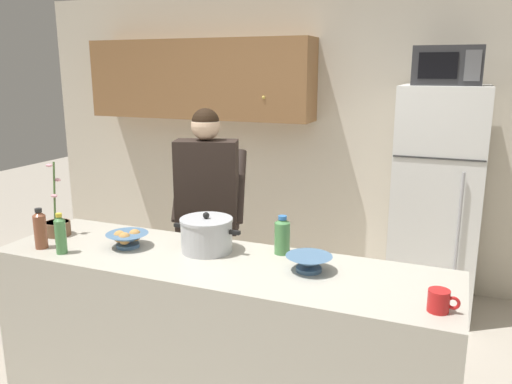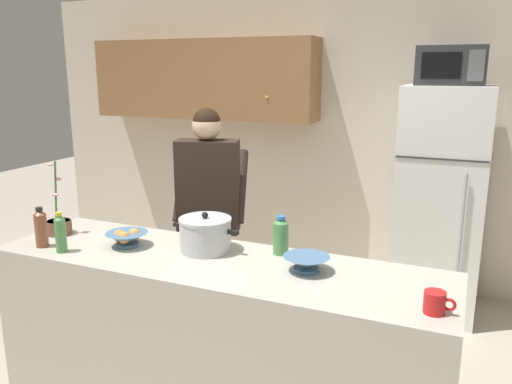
{
  "view_description": "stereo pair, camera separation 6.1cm",
  "coord_description": "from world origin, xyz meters",
  "px_view_note": "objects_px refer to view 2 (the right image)",
  "views": [
    {
      "loc": [
        1.15,
        -2.28,
        1.91
      ],
      "look_at": [
        0.0,
        0.55,
        1.17
      ],
      "focal_mm": 35.99,
      "sensor_mm": 36.0,
      "label": 1
    },
    {
      "loc": [
        1.21,
        -2.26,
        1.91
      ],
      "look_at": [
        0.0,
        0.55,
        1.17
      ],
      "focal_mm": 35.99,
      "sensor_mm": 36.0,
      "label": 2
    }
  ],
  "objects_px": {
    "potted_orchid": "(59,224)",
    "coffee_mug": "(435,302)",
    "cooking_pot": "(205,234)",
    "bread_bowl": "(127,238)",
    "empty_bowl": "(306,263)",
    "bottle_far_corner": "(60,233)",
    "refrigerator": "(440,202)",
    "bottle_mid_counter": "(41,228)",
    "person_near_pot": "(209,199)",
    "bottle_near_edge": "(281,235)",
    "microwave": "(452,66)"
  },
  "relations": [
    {
      "from": "bottle_near_edge",
      "to": "bottle_mid_counter",
      "type": "xyz_separation_m",
      "value": [
        -1.29,
        -0.43,
        0.01
      ]
    },
    {
      "from": "bottle_mid_counter",
      "to": "coffee_mug",
      "type": "bearing_deg",
      "value": 0.65
    },
    {
      "from": "bottle_near_edge",
      "to": "coffee_mug",
      "type": "bearing_deg",
      "value": -25.92
    },
    {
      "from": "bread_bowl",
      "to": "bottle_near_edge",
      "type": "relative_size",
      "value": 1.11
    },
    {
      "from": "potted_orchid",
      "to": "coffee_mug",
      "type": "bearing_deg",
      "value": -4.96
    },
    {
      "from": "person_near_pot",
      "to": "potted_orchid",
      "type": "relative_size",
      "value": 3.67
    },
    {
      "from": "bread_bowl",
      "to": "bottle_near_edge",
      "type": "xyz_separation_m",
      "value": [
        0.85,
        0.23,
        0.05
      ]
    },
    {
      "from": "bottle_mid_counter",
      "to": "potted_orchid",
      "type": "xyz_separation_m",
      "value": [
        -0.08,
        0.21,
        -0.05
      ]
    },
    {
      "from": "cooking_pot",
      "to": "coffee_mug",
      "type": "distance_m",
      "value": 1.27
    },
    {
      "from": "coffee_mug",
      "to": "bread_bowl",
      "type": "bearing_deg",
      "value": 174.17
    },
    {
      "from": "refrigerator",
      "to": "coffee_mug",
      "type": "height_order",
      "value": "refrigerator"
    },
    {
      "from": "bottle_near_edge",
      "to": "bottle_mid_counter",
      "type": "height_order",
      "value": "bottle_mid_counter"
    },
    {
      "from": "refrigerator",
      "to": "coffee_mug",
      "type": "distance_m",
      "value": 2.03
    },
    {
      "from": "person_near_pot",
      "to": "cooking_pot",
      "type": "xyz_separation_m",
      "value": [
        0.33,
        -0.65,
        -0.02
      ]
    },
    {
      "from": "cooking_pot",
      "to": "potted_orchid",
      "type": "distance_m",
      "value": 0.97
    },
    {
      "from": "cooking_pot",
      "to": "bottle_near_edge",
      "type": "bearing_deg",
      "value": 16.49
    },
    {
      "from": "refrigerator",
      "to": "potted_orchid",
      "type": "xyz_separation_m",
      "value": [
        -2.08,
        -1.83,
        0.09
      ]
    },
    {
      "from": "refrigerator",
      "to": "bottle_far_corner",
      "type": "bearing_deg",
      "value": -131.51
    },
    {
      "from": "bottle_near_edge",
      "to": "potted_orchid",
      "type": "bearing_deg",
      "value": -171.08
    },
    {
      "from": "cooking_pot",
      "to": "bottle_far_corner",
      "type": "relative_size",
      "value": 1.77
    },
    {
      "from": "refrigerator",
      "to": "potted_orchid",
      "type": "bearing_deg",
      "value": -138.63
    },
    {
      "from": "cooking_pot",
      "to": "bread_bowl",
      "type": "height_order",
      "value": "cooking_pot"
    },
    {
      "from": "empty_bowl",
      "to": "coffee_mug",
      "type": "bearing_deg",
      "value": -19.34
    },
    {
      "from": "coffee_mug",
      "to": "bottle_mid_counter",
      "type": "relative_size",
      "value": 0.57
    },
    {
      "from": "microwave",
      "to": "bottle_mid_counter",
      "type": "height_order",
      "value": "microwave"
    },
    {
      "from": "coffee_mug",
      "to": "bottle_far_corner",
      "type": "height_order",
      "value": "bottle_far_corner"
    },
    {
      "from": "empty_bowl",
      "to": "bottle_far_corner",
      "type": "height_order",
      "value": "bottle_far_corner"
    },
    {
      "from": "refrigerator",
      "to": "cooking_pot",
      "type": "relative_size",
      "value": 4.43
    },
    {
      "from": "refrigerator",
      "to": "potted_orchid",
      "type": "distance_m",
      "value": 2.77
    },
    {
      "from": "microwave",
      "to": "bread_bowl",
      "type": "height_order",
      "value": "microwave"
    },
    {
      "from": "bread_bowl",
      "to": "bottle_mid_counter",
      "type": "xyz_separation_m",
      "value": [
        -0.44,
        -0.2,
        0.06
      ]
    },
    {
      "from": "person_near_pot",
      "to": "coffee_mug",
      "type": "height_order",
      "value": "person_near_pot"
    },
    {
      "from": "person_near_pot",
      "to": "coffee_mug",
      "type": "bearing_deg",
      "value": -30.82
    },
    {
      "from": "coffee_mug",
      "to": "bottle_near_edge",
      "type": "bearing_deg",
      "value": 154.08
    },
    {
      "from": "refrigerator",
      "to": "microwave",
      "type": "height_order",
      "value": "microwave"
    },
    {
      "from": "refrigerator",
      "to": "bottle_mid_counter",
      "type": "bearing_deg",
      "value": -134.33
    },
    {
      "from": "coffee_mug",
      "to": "potted_orchid",
      "type": "xyz_separation_m",
      "value": [
        -2.2,
        0.19,
        0.01
      ]
    },
    {
      "from": "person_near_pot",
      "to": "bottle_far_corner",
      "type": "xyz_separation_m",
      "value": [
        -0.39,
        -0.98,
        -0.0
      ]
    },
    {
      "from": "person_near_pot",
      "to": "bottle_far_corner",
      "type": "relative_size",
      "value": 7.26
    },
    {
      "from": "empty_bowl",
      "to": "bottle_mid_counter",
      "type": "xyz_separation_m",
      "value": [
        -1.49,
        -0.24,
        0.07
      ]
    },
    {
      "from": "bottle_near_edge",
      "to": "bottle_far_corner",
      "type": "bearing_deg",
      "value": -157.96
    },
    {
      "from": "coffee_mug",
      "to": "bottle_near_edge",
      "type": "relative_size",
      "value": 0.61
    },
    {
      "from": "person_near_pot",
      "to": "bottle_near_edge",
      "type": "bearing_deg",
      "value": -35.86
    },
    {
      "from": "bread_bowl",
      "to": "bottle_far_corner",
      "type": "xyz_separation_m",
      "value": [
        -0.27,
        -0.22,
        0.06
      ]
    },
    {
      "from": "refrigerator",
      "to": "bottle_mid_counter",
      "type": "relative_size",
      "value": 7.72
    },
    {
      "from": "bottle_mid_counter",
      "to": "cooking_pot",
      "type": "bearing_deg",
      "value": 19.34
    },
    {
      "from": "person_near_pot",
      "to": "bread_bowl",
      "type": "distance_m",
      "value": 0.77
    },
    {
      "from": "microwave",
      "to": "potted_orchid",
      "type": "distance_m",
      "value": 2.92
    },
    {
      "from": "cooking_pot",
      "to": "coffee_mug",
      "type": "height_order",
      "value": "cooking_pot"
    },
    {
      "from": "coffee_mug",
      "to": "bottle_far_corner",
      "type": "distance_m",
      "value": 1.96
    }
  ]
}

